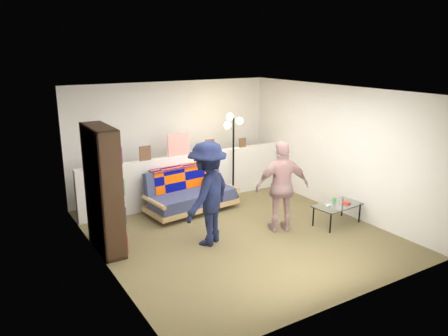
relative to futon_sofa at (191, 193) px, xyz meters
The scene contains 10 objects.
ground 1.39m from the futon_sofa, 82.34° to the right, with size 5.00×5.00×0.00m, color brown.
room_shell 1.59m from the futon_sofa, 78.24° to the right, with size 4.60×5.05×2.45m.
half_wall_ledge 0.52m from the futon_sofa, 69.04° to the left, with size 4.45×0.15×1.00m, color silver.
ledge_decor 0.94m from the futon_sofa, 96.01° to the left, with size 2.97×0.02×0.45m.
futon_sofa is the anchor object (origin of this frame).
bookshelf 2.15m from the futon_sofa, 156.45° to the right, with size 0.33×0.98×1.96m.
coffee_table 2.74m from the futon_sofa, 45.63° to the right, with size 0.92×0.56×0.46m.
floor_lamp 1.45m from the futon_sofa, 12.80° to the left, with size 0.41×0.33×1.77m.
person_left 1.58m from the futon_sofa, 106.60° to the right, with size 1.08×0.62×1.67m, color black.
person_right 1.93m from the futon_sofa, 61.29° to the right, with size 0.92×0.38×1.57m, color pink.
Camera 1 is at (-3.77, -5.81, 3.05)m, focal length 35.00 mm.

